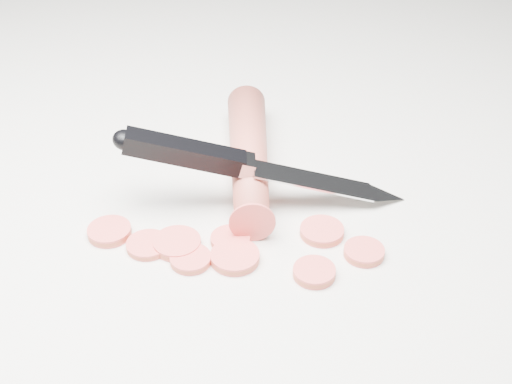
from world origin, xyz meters
name	(u,v)px	position (x,y,z in m)	size (l,w,h in m)	color
ground	(183,218)	(0.00, 0.00, 0.00)	(2.40, 2.40, 0.00)	silver
carrot	(249,155)	(0.08, 0.03, 0.02)	(0.03, 0.03, 0.19)	#B94738
carrot_slice_0	(191,259)	(-0.02, -0.05, 0.00)	(0.03, 0.03, 0.01)	#E34741
carrot_slice_1	(148,245)	(-0.04, -0.02, 0.00)	(0.03, 0.03, 0.01)	#E34741
carrot_slice_2	(235,257)	(0.01, -0.07, 0.00)	(0.04, 0.04, 0.01)	#E34741
carrot_slice_3	(177,243)	(-0.02, -0.03, 0.00)	(0.04, 0.04, 0.01)	#E34741
carrot_slice_4	(322,231)	(0.09, -0.07, 0.00)	(0.03, 0.03, 0.01)	#E34741
carrot_slice_5	(109,231)	(-0.06, 0.01, 0.00)	(0.03, 0.03, 0.01)	#E34741
carrot_slice_6	(314,272)	(0.06, -0.11, 0.00)	(0.03, 0.03, 0.01)	#E34741
carrot_slice_7	(230,240)	(0.02, -0.05, 0.00)	(0.03, 0.03, 0.01)	#E34741
carrot_slice_8	(364,252)	(0.10, -0.11, 0.00)	(0.03, 0.03, 0.01)	#E34741
kitchen_knife	(264,165)	(0.07, -0.01, 0.04)	(0.23, 0.13, 0.07)	#B9BBC0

